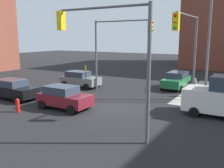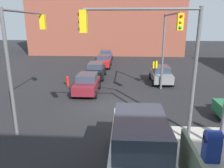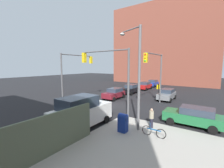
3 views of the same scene
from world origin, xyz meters
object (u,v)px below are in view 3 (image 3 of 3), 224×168
(sedan_gray, at_px, (167,94))
(coupe_blue, at_px, (153,83))
(pedestrian_crossing, at_px, (151,118))
(traffic_signal_se_corner, at_px, (75,69))
(fire_hydrant, at_px, (110,92))
(mailbox_blue, at_px, (123,122))
(sedan_black, at_px, (131,89))
(traffic_signal_ne_corner, at_px, (108,70))
(sedan_green, at_px, (193,116))
(traffic_signal_nw_corner, at_px, (156,69))
(van_white_delivery, at_px, (81,112))
(hatchback_red, at_px, (145,86))
(sedan_maroon, at_px, (114,93))
(street_lamp_corner, at_px, (136,70))
(bicycle_leaning_on_fence, at_px, (154,132))

(sedan_gray, bearing_deg, coupe_blue, -152.22)
(sedan_gray, distance_m, pedestrian_crossing, 11.05)
(traffic_signal_se_corner, height_order, coupe_blue, traffic_signal_se_corner)
(fire_hydrant, xyz_separation_m, coupe_blue, (-14.30, 2.39, 0.36))
(sedan_gray, bearing_deg, pedestrian_crossing, 8.77)
(sedan_gray, bearing_deg, fire_hydrant, -79.18)
(mailbox_blue, xyz_separation_m, sedan_black, (-14.49, -6.94, 0.08))
(sedan_black, bearing_deg, sedan_gray, 76.96)
(traffic_signal_ne_corner, relative_size, pedestrian_crossing, 4.04)
(mailbox_blue, xyz_separation_m, sedan_green, (-4.35, 4.24, 0.08))
(coupe_blue, bearing_deg, traffic_signal_se_corner, -7.06)
(traffic_signal_nw_corner, distance_m, mailbox_blue, 9.37)
(sedan_black, height_order, van_white_delivery, van_white_delivery)
(sedan_gray, bearing_deg, traffic_signal_se_corner, -45.54)
(sedan_black, xyz_separation_m, sedan_gray, (1.57, 6.76, -0.00))
(coupe_blue, xyz_separation_m, pedestrian_crossing, (23.50, 8.31, -0.01))
(traffic_signal_ne_corner, bearing_deg, sedan_green, 111.12)
(sedan_gray, bearing_deg, traffic_signal_ne_corner, -12.24)
(sedan_green, bearing_deg, coupe_blue, -152.41)
(pedestrian_crossing, bearing_deg, sedan_green, -34.47)
(traffic_signal_se_corner, relative_size, fire_hydrant, 6.91)
(mailbox_blue, height_order, sedan_green, sedan_green)
(sedan_green, distance_m, van_white_delivery, 9.31)
(traffic_signal_se_corner, bearing_deg, hatchback_red, 170.31)
(fire_hydrant, height_order, sedan_maroon, sedan_maroon)
(traffic_signal_nw_corner, distance_m, sedan_black, 9.57)
(coupe_blue, height_order, pedestrian_crossing, coupe_blue)
(sedan_green, xyz_separation_m, sedan_black, (-10.14, -11.19, -0.00))
(traffic_signal_se_corner, distance_m, street_lamp_corner, 10.31)
(traffic_signal_se_corner, xyz_separation_m, pedestrian_crossing, (1.78, 11.00, -3.80))
(coupe_blue, bearing_deg, fire_hydrant, -9.48)
(sedan_green, distance_m, bicycle_leaning_on_fence, 4.30)
(van_white_delivery, bearing_deg, pedestrian_crossing, 124.46)
(pedestrian_crossing, height_order, bicycle_leaning_on_fence, pedestrian_crossing)
(fire_hydrant, relative_size, bicycle_leaning_on_fence, 0.54)
(sedan_black, relative_size, bicycle_leaning_on_fence, 2.43)
(traffic_signal_ne_corner, height_order, sedan_green, traffic_signal_ne_corner)
(street_lamp_corner, bearing_deg, sedan_gray, -176.81)
(street_lamp_corner, relative_size, van_white_delivery, 1.48)
(traffic_signal_ne_corner, height_order, hatchback_red, traffic_signal_ne_corner)
(sedan_maroon, relative_size, coupe_blue, 1.01)
(sedan_black, bearing_deg, coupe_blue, 179.31)
(fire_hydrant, distance_m, hatchback_red, 9.49)
(traffic_signal_nw_corner, bearing_deg, street_lamp_corner, 7.51)
(hatchback_red, bearing_deg, mailbox_blue, 18.15)
(traffic_signal_ne_corner, xyz_separation_m, street_lamp_corner, (0.54, 3.09, 0.07))
(coupe_blue, bearing_deg, sedan_gray, 27.78)
(coupe_blue, bearing_deg, pedestrian_crossing, 19.48)
(bicycle_leaning_on_fence, bearing_deg, traffic_signal_se_corner, -105.21)
(van_white_delivery, bearing_deg, sedan_black, -166.60)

